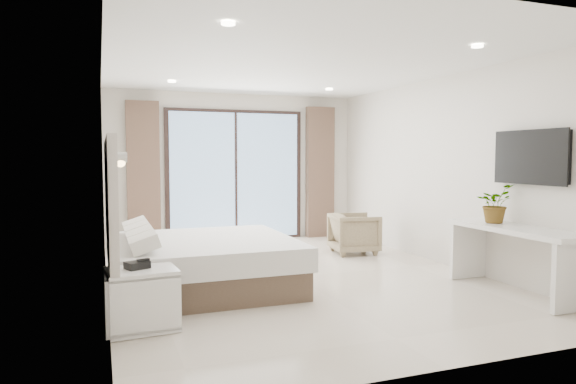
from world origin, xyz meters
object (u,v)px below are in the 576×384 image
at_px(bed, 201,263).
at_px(armchair, 354,231).
at_px(nightstand, 142,299).
at_px(console_desk, 515,244).

distance_m(bed, armchair, 3.04).
xyz_separation_m(bed, nightstand, (-0.76, -1.23, -0.03)).
bearing_deg(console_desk, armchair, 101.64).
bearing_deg(bed, console_desk, -23.52).
bearing_deg(armchair, console_desk, -160.43).
bearing_deg(nightstand, bed, 53.91).
xyz_separation_m(nightstand, console_desk, (4.06, -0.21, 0.29)).
height_order(console_desk, armchair, console_desk).
height_order(nightstand, armchair, armchair).
xyz_separation_m(console_desk, armchair, (-0.57, 2.79, -0.22)).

